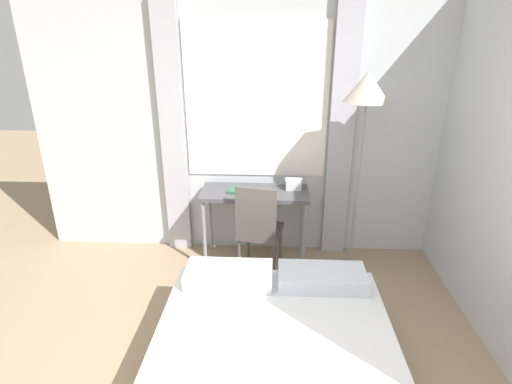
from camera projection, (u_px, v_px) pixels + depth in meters
name	position (u px, v px, depth m)	size (l,w,h in m)	color
wall_back_with_window	(259.00, 127.00, 4.00)	(4.61, 0.13, 2.70)	silver
desk	(255.00, 199.00, 3.97)	(1.06, 0.46, 0.78)	#4C4C51
desk_chair	(258.00, 226.00, 3.80)	(0.47, 0.47, 0.95)	#59514C
bed	(274.00, 381.00, 2.46)	(1.56, 1.91, 0.57)	gray
standing_lamp	(366.00, 103.00, 3.42)	(0.39, 0.39, 1.93)	#4C4C51
telephone	(294.00, 184.00, 3.97)	(0.18, 0.13, 0.11)	silver
book	(240.00, 190.00, 3.92)	(0.25, 0.22, 0.02)	#33664C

